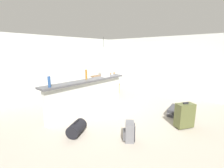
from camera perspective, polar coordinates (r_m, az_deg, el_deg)
The scene contains 16 objects.
ground_plane at distance 5.30m, azimuth 0.70°, elevation -9.36°, with size 13.00×13.00×0.05m, color #ADA393.
wall_back at distance 7.33m, azimuth -17.78°, elevation 6.33°, with size 6.60×0.10×2.50m, color silver.
wall_right at distance 7.68m, azimuth 14.09°, elevation 6.79°, with size 0.10×6.00×2.50m, color silver.
partition_half_wall at distance 4.99m, azimuth -8.68°, elevation -4.62°, with size 2.80×0.20×0.99m, color silver.
bar_countertop at distance 4.86m, azimuth -8.87°, elevation 1.23°, with size 2.96×0.40×0.05m, color #4C4C51.
bottle_blue at distance 4.11m, azimuth -21.78°, elevation 0.74°, with size 0.07×0.07×0.27m, color #284C89.
bottle_amber at distance 4.91m, azimuth -9.30°, elevation 3.39°, with size 0.06×0.06×0.30m, color #9E661E.
bottle_white at distance 5.74m, azimuth 0.11°, elevation 4.59°, with size 0.08×0.08×0.26m, color silver.
grocery_bag at distance 5.33m, azimuth -2.39°, elevation 3.79°, with size 0.26×0.18×0.22m, color silver.
dining_table at distance 7.52m, azimuth -2.60°, elevation 2.38°, with size 1.10×0.80×0.74m.
dining_chair_near_partition at distance 7.13m, azimuth 0.36°, elevation 0.80°, with size 0.46×0.46×0.93m.
pendant_lamp at distance 7.35m, azimuth -3.09°, elevation 12.57°, with size 0.34×0.34×0.64m.
suitcase_flat_charcoal at distance 5.23m, azimuth 22.71°, elevation -9.10°, with size 0.87×0.58×0.22m.
backpack_grey at distance 3.56m, azimuth 6.25°, elevation -16.80°, with size 0.34×0.33×0.42m.
suitcase_upright_olive at distance 4.39m, azimuth 24.77°, elevation -10.24°, with size 0.50×0.44×0.67m.
duffel_bag_black at distance 3.87m, azimuth -12.67°, elevation -15.37°, with size 0.56×0.48×0.34m.
Camera 1 is at (-3.74, -3.21, 1.92)m, focal length 25.26 mm.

